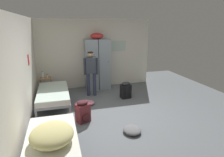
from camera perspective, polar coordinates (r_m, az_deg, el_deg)
ground_plane at (r=5.33m, az=0.79°, el=-10.64°), size 8.48×8.48×0.00m
room_backdrop at (r=5.89m, az=-13.73°, el=4.68°), size 4.37×5.36×2.57m
locker_bank at (r=7.22m, az=-4.29°, el=4.50°), size 0.90×0.55×2.07m
shelf_unit at (r=7.14m, az=-18.82°, el=-1.60°), size 0.38×0.30×0.57m
bed_left_rear at (r=6.02m, az=-16.91°, el=-4.24°), size 0.90×1.90×0.49m
bed_left_front at (r=3.63m, az=-17.22°, el=-18.16°), size 0.90×1.90×0.49m
bedding_heap at (r=3.43m, az=-17.24°, el=-15.39°), size 0.71×0.81×0.28m
person_traveler at (r=6.49m, az=-6.20°, el=2.72°), size 0.48×0.25×1.52m
water_bottle at (r=7.08m, az=-19.69°, el=1.00°), size 0.06×0.06×0.24m
lotion_bottle at (r=7.02m, az=-18.47°, el=0.63°), size 0.05×0.05×0.15m
backpack_maroon at (r=4.94m, az=-8.49°, el=-9.69°), size 0.39×0.41×0.55m
backpack_black at (r=6.42m, az=4.00°, el=-3.48°), size 0.35×0.37×0.55m
clothes_pile_grey at (r=4.55m, az=5.92°, el=-14.82°), size 0.40×0.45×0.12m
clothes_pile_pink at (r=5.95m, az=-8.08°, el=-7.17°), size 0.59×0.44×0.13m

